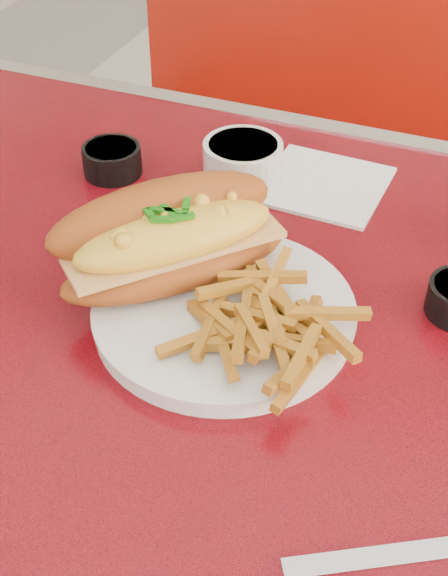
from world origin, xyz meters
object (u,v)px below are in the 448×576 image
at_px(diner_table, 258,444).
at_px(mac_hoagie, 170,238).
at_px(booth_bench_far, 391,255).
at_px(fork, 185,327).
at_px(gravy_ramekin, 243,162).
at_px(sauce_cup_left, 112,159).
at_px(dinner_plate, 224,313).

distance_m(diner_table, mac_hoagie, 0.25).
xyz_separation_m(booth_bench_far, mac_hoagie, (-0.10, -0.78, 0.54)).
bearing_deg(diner_table, fork, -147.25).
relative_size(fork, gravy_ramekin, 1.25).
height_order(fork, gravy_ramekin, gravy_ramekin).
bearing_deg(sauce_cup_left, fork, -49.64).
bearing_deg(fork, gravy_ramekin, 21.47).
relative_size(diner_table, booth_bench_far, 1.03).
height_order(dinner_plate, gravy_ramekin, gravy_ramekin).
distance_m(dinner_plate, gravy_ramekin, 0.24).
relative_size(booth_bench_far, mac_hoagie, 4.98).
height_order(diner_table, fork, fork).
height_order(diner_table, gravy_ramekin, gravy_ramekin).
bearing_deg(dinner_plate, fork, -120.50).
relative_size(booth_bench_far, dinner_plate, 4.44).
distance_m(booth_bench_far, sauce_cup_left, 0.84).
bearing_deg(dinner_plate, booth_bench_far, 87.29).
relative_size(diner_table, mac_hoagie, 5.10).
height_order(booth_bench_far, dinner_plate, booth_bench_far).
distance_m(fork, sauce_cup_left, 0.31).
bearing_deg(mac_hoagie, gravy_ramekin, 43.82).
distance_m(mac_hoagie, fork, 0.09).
bearing_deg(mac_hoagie, dinner_plate, -70.62).
xyz_separation_m(booth_bench_far, fork, (-0.06, -0.85, 0.50)).
height_order(booth_bench_far, fork, booth_bench_far).
relative_size(gravy_ramekin, sauce_cup_left, 1.49).
bearing_deg(fork, booth_bench_far, 7.22).
bearing_deg(mac_hoagie, diner_table, -62.09).
height_order(mac_hoagie, sauce_cup_left, mac_hoagie).
relative_size(booth_bench_far, fork, 8.19).
distance_m(diner_table, dinner_plate, 0.18).
distance_m(diner_table, booth_bench_far, 0.87).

